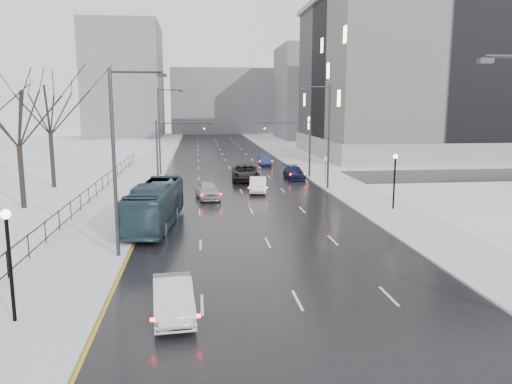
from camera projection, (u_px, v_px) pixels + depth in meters
name	position (u px, v px, depth m)	size (l,w,h in m)	color
road	(228.00, 166.00, 66.96)	(16.00, 150.00, 0.04)	black
cross_road	(235.00, 179.00, 55.22)	(130.00, 10.00, 0.04)	black
sidewalk_left	(149.00, 167.00, 65.74)	(5.00, 150.00, 0.16)	silver
sidewalk_right	(305.00, 164.00, 68.15)	(5.00, 150.00, 0.16)	silver
park_strip	(74.00, 168.00, 64.66)	(14.00, 150.00, 0.12)	white
tree_park_d	(24.00, 209.00, 39.49)	(8.75, 8.75, 12.50)	black
tree_park_e	(54.00, 188.00, 49.22)	(9.45, 9.45, 13.50)	black
iron_fence	(74.00, 207.00, 35.97)	(0.06, 70.00, 1.30)	black
streetlight_r_mid	(327.00, 132.00, 47.36)	(2.95, 0.25, 10.00)	#2D2D33
streetlight_l_near	(118.00, 154.00, 25.92)	(2.95, 0.25, 10.00)	#2D2D33
streetlight_l_far	(161.00, 127.00, 57.23)	(2.95, 0.25, 10.00)	#2D2D33
lamppost_l	(9.00, 249.00, 18.24)	(0.36, 0.36, 4.28)	black
lamppost_r_mid	(395.00, 173.00, 38.37)	(0.36, 0.36, 4.28)	black
mast_signal_right	(300.00, 142.00, 55.35)	(6.10, 0.33, 6.50)	#2D2D33
mast_signal_left	(167.00, 143.00, 53.67)	(6.10, 0.33, 6.50)	#2D2D33
no_uturn_sign	(326.00, 162.00, 51.97)	(0.60, 0.06, 2.70)	#2D2D33
civic_building	(439.00, 85.00, 80.77)	(41.00, 31.00, 24.80)	gray
bldg_far_right	(328.00, 93.00, 122.07)	(24.00, 20.00, 22.00)	slate
bldg_far_left	(125.00, 81.00, 125.59)	(18.00, 22.00, 28.00)	slate
bldg_far_center	(225.00, 102.00, 144.12)	(30.00, 18.00, 18.00)	slate
sedan_left_near	(173.00, 298.00, 19.41)	(1.51, 4.32, 1.42)	silver
bus	(155.00, 205.00, 33.58)	(2.45, 10.46, 2.91)	#263E4A
sedan_center_near	(208.00, 190.00, 43.51)	(1.81, 4.49, 1.53)	#A8A6AB
sedan_right_near	(258.00, 185.00, 46.76)	(1.51, 4.34, 1.43)	white
sedan_right_cross	(245.00, 173.00, 53.79)	(2.81, 6.10, 1.69)	black
sedan_right_far	(294.00, 173.00, 55.29)	(1.90, 4.67, 1.36)	#111335
sedan_right_distant	(265.00, 160.00, 67.61)	(1.53, 4.38, 1.44)	navy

